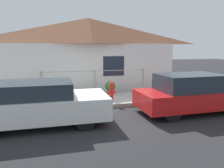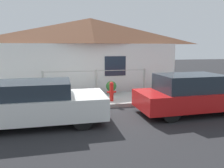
{
  "view_description": "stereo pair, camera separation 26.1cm",
  "coord_description": "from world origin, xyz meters",
  "px_view_note": "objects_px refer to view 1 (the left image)",
  "views": [
    {
      "loc": [
        -1.78,
        -7.95,
        2.34
      ],
      "look_at": [
        0.36,
        0.3,
        0.9
      ],
      "focal_mm": 35.0,
      "sensor_mm": 36.0,
      "label": 1
    },
    {
      "loc": [
        -1.52,
        -8.02,
        2.34
      ],
      "look_at": [
        0.36,
        0.3,
        0.9
      ],
      "focal_mm": 35.0,
      "sensor_mm": 36.0,
      "label": 2
    }
  ],
  "objects_px": {
    "car_right": "(191,94)",
    "fire_hydrant": "(111,91)",
    "car_left": "(38,103)",
    "potted_plant_by_fence": "(52,91)",
    "potted_plant_near_hydrant": "(110,87)"
  },
  "relations": [
    {
      "from": "car_right",
      "to": "fire_hydrant",
      "type": "height_order",
      "value": "car_right"
    },
    {
      "from": "car_left",
      "to": "potted_plant_by_fence",
      "type": "bearing_deg",
      "value": 82.68
    },
    {
      "from": "car_left",
      "to": "potted_plant_by_fence",
      "type": "relative_size",
      "value": 6.81
    },
    {
      "from": "car_left",
      "to": "potted_plant_by_fence",
      "type": "distance_m",
      "value": 2.85
    },
    {
      "from": "car_left",
      "to": "fire_hydrant",
      "type": "relative_size",
      "value": 5.08
    },
    {
      "from": "car_right",
      "to": "potted_plant_by_fence",
      "type": "relative_size",
      "value": 6.73
    },
    {
      "from": "car_right",
      "to": "car_left",
      "type": "bearing_deg",
      "value": 178.9
    },
    {
      "from": "car_right",
      "to": "potted_plant_by_fence",
      "type": "bearing_deg",
      "value": 148.95
    },
    {
      "from": "car_right",
      "to": "potted_plant_near_hydrant",
      "type": "height_order",
      "value": "car_right"
    },
    {
      "from": "fire_hydrant",
      "to": "potted_plant_by_fence",
      "type": "relative_size",
      "value": 1.34
    },
    {
      "from": "potted_plant_by_fence",
      "to": "potted_plant_near_hydrant",
      "type": "bearing_deg",
      "value": 5.7
    },
    {
      "from": "car_left",
      "to": "fire_hydrant",
      "type": "bearing_deg",
      "value": 33.1
    },
    {
      "from": "potted_plant_near_hydrant",
      "to": "potted_plant_by_fence",
      "type": "distance_m",
      "value": 2.65
    },
    {
      "from": "car_left",
      "to": "potted_plant_near_hydrant",
      "type": "bearing_deg",
      "value": 45.68
    },
    {
      "from": "fire_hydrant",
      "to": "potted_plant_near_hydrant",
      "type": "relative_size",
      "value": 1.28
    }
  ]
}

